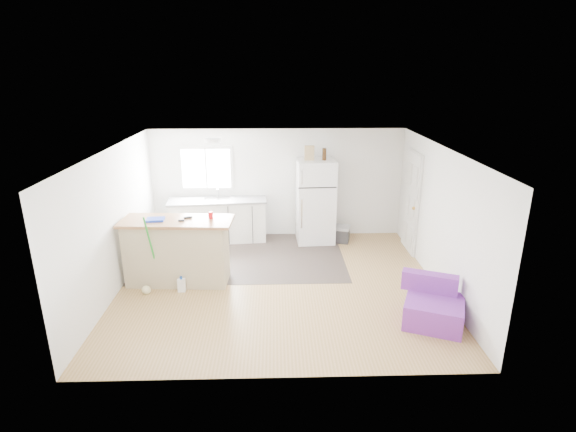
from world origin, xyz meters
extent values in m
cube|color=olive|center=(0.00, 0.00, -0.01)|extent=(5.50, 5.00, 0.01)
cube|color=white|center=(0.00, 0.00, 2.40)|extent=(5.50, 5.00, 0.01)
cube|color=white|center=(0.00, 2.50, 1.20)|extent=(5.50, 0.01, 2.40)
cube|color=white|center=(0.00, -2.50, 1.20)|extent=(5.50, 0.01, 2.40)
cube|color=white|center=(-2.75, 0.00, 1.20)|extent=(0.01, 5.00, 2.40)
cube|color=white|center=(2.75, 0.00, 1.20)|extent=(0.01, 5.00, 2.40)
cube|color=#322925|center=(-0.73, 1.25, 0.00)|extent=(4.05, 2.50, 0.00)
cube|color=white|center=(-1.55, 2.49, 1.55)|extent=(1.18, 0.04, 0.98)
cube|color=white|center=(-1.55, 2.47, 1.55)|extent=(1.05, 0.01, 0.85)
cube|color=white|center=(-1.55, 2.46, 1.55)|extent=(0.03, 0.02, 0.85)
cube|color=white|center=(2.72, 1.55, 1.01)|extent=(0.05, 0.82, 2.03)
cube|color=white|center=(2.73, 1.55, 1.02)|extent=(0.03, 0.92, 2.10)
sphere|color=gold|center=(2.67, 1.23, 1.00)|extent=(0.07, 0.07, 0.07)
cylinder|color=white|center=(-1.20, 1.20, 2.36)|extent=(0.30, 0.30, 0.07)
cube|color=white|center=(-1.31, 2.18, 0.45)|extent=(2.08, 0.79, 0.89)
cube|color=gray|center=(-1.31, 2.18, 0.91)|extent=(2.14, 0.83, 0.04)
cube|color=silver|center=(-1.31, 2.14, 0.91)|extent=(0.59, 0.47, 0.06)
cube|color=tan|center=(-1.78, 0.17, 0.56)|extent=(1.76, 0.71, 1.12)
cube|color=#A37346|center=(-1.75, 0.17, 1.14)|extent=(1.94, 0.84, 0.05)
cube|color=white|center=(0.81, 2.11, 0.90)|extent=(0.83, 0.78, 1.80)
cube|color=black|center=(0.81, 1.73, 1.30)|extent=(0.79, 0.05, 0.02)
cube|color=silver|center=(0.49, 1.73, 1.53)|extent=(0.03, 0.02, 0.32)
cube|color=silver|center=(0.49, 1.73, 0.74)|extent=(0.03, 0.02, 0.63)
cube|color=#2F2F31|center=(1.32, 2.01, 0.15)|extent=(0.52, 0.42, 0.30)
cube|color=gray|center=(1.32, 2.01, 0.33)|extent=(0.54, 0.44, 0.06)
cube|color=purple|center=(2.29, -1.33, 0.19)|extent=(1.06, 1.03, 0.39)
cube|color=purple|center=(2.29, -1.03, 0.53)|extent=(0.84, 0.50, 0.29)
cube|color=white|center=(-1.67, -0.21, 0.12)|extent=(0.13, 0.09, 0.23)
cylinder|color=#1849AB|center=(-1.67, -0.21, 0.25)|extent=(0.04, 0.04, 0.04)
cylinder|color=green|center=(-2.12, -0.14, 0.71)|extent=(0.12, 0.36, 1.34)
sphere|color=beige|center=(-2.25, -0.27, 0.07)|extent=(0.15, 0.15, 0.15)
cylinder|color=red|center=(-1.17, 0.22, 1.23)|extent=(0.10, 0.10, 0.12)
cube|color=#1432BF|center=(-2.10, 0.15, 1.19)|extent=(0.32, 0.24, 0.04)
cube|color=black|center=(-1.57, 0.25, 1.18)|extent=(0.15, 0.10, 0.03)
cube|color=black|center=(-1.65, 0.09, 1.18)|extent=(0.10, 0.05, 0.03)
cube|color=tan|center=(0.66, 2.08, 1.95)|extent=(0.20, 0.10, 0.30)
cylinder|color=#391F0A|center=(0.98, 2.05, 1.93)|extent=(0.08, 0.08, 0.25)
cylinder|color=#391F0A|center=(0.96, 2.07, 1.93)|extent=(0.09, 0.09, 0.25)
camera|label=1|loc=(-0.06, -7.13, 3.66)|focal=28.00mm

